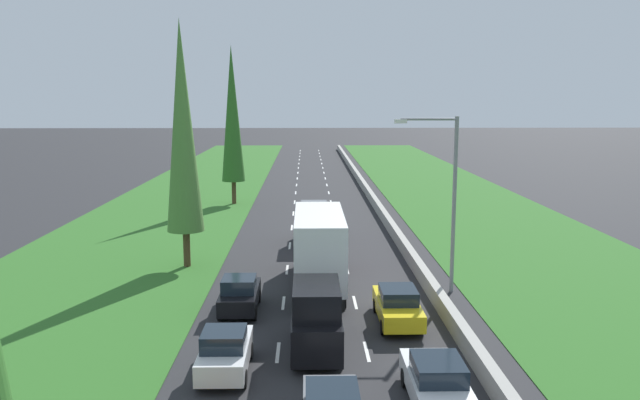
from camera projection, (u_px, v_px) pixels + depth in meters
name	position (u px, v px, depth m)	size (l,w,h in m)	color
ground_plane	(312.00, 197.00, 63.06)	(300.00, 300.00, 0.00)	#28282B
grass_verge_left	(187.00, 197.00, 62.78)	(14.00, 140.00, 0.04)	#2D6623
grass_verge_right	(454.00, 197.00, 63.37)	(14.00, 140.00, 0.04)	#2D6623
median_barrier	(369.00, 193.00, 63.12)	(0.44, 120.00, 0.85)	#9E9B93
lane_markings	(312.00, 197.00, 63.06)	(3.64, 116.00, 0.01)	white
black_van_centre_lane	(316.00, 318.00, 24.38)	(1.96, 4.90, 2.82)	black
white_sedan_right_lane	(437.00, 383.00, 20.12)	(1.82, 4.50, 1.64)	white
yellow_sedan_right_lane	(398.00, 305.00, 27.65)	(1.82, 4.50, 1.64)	yellow
white_hatchback_left_lane	(225.00, 351.00, 22.54)	(1.74, 3.90, 1.72)	white
white_box_truck_centre_lane	(319.00, 248.00, 32.41)	(2.46, 9.40, 4.18)	black
grey_van_centre_lane	(314.00, 223.00, 42.81)	(1.96, 4.90, 2.82)	slate
black_hatchback_left_lane	(240.00, 294.00, 29.11)	(1.74, 3.90, 1.72)	black
poplar_tree_second	(183.00, 127.00, 35.73)	(2.16, 2.16, 14.36)	#4C3823
poplar_tree_third	(232.00, 114.00, 57.73)	(2.17, 2.17, 14.73)	#4C3823
street_light_mast	(448.00, 192.00, 31.44)	(3.20, 0.28, 9.00)	gray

